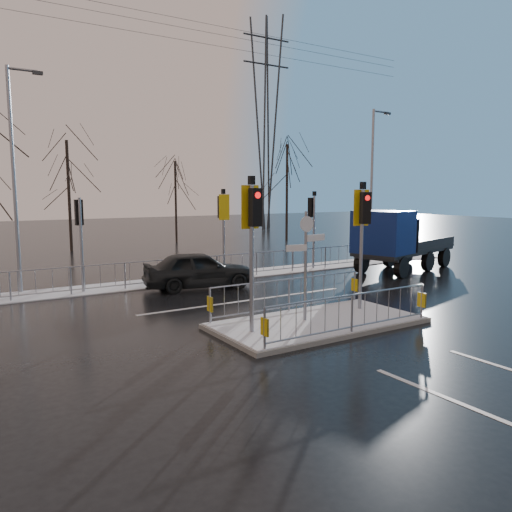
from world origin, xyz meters
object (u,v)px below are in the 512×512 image
traffic_island (317,312)px  car_far_lane (199,270)px  street_lamp_left (16,171)px  flatbed_truck (392,240)px  street_lamp_right (373,179)px

traffic_island → car_far_lane: traffic_island is taller
car_far_lane → street_lamp_left: size_ratio=0.52×
car_far_lane → flatbed_truck: size_ratio=0.65×
traffic_island → car_far_lane: (-0.45, 6.70, 0.34)m
car_far_lane → street_lamp_left: 7.58m
traffic_island → flatbed_truck: traffic_island is taller
car_far_lane → street_lamp_right: size_ratio=0.54×
street_lamp_left → traffic_island: bearing=-55.9°
car_far_lane → traffic_island: bearing=-165.2°
car_far_lane → street_lamp_right: street_lamp_right is taller
street_lamp_right → street_lamp_left: 17.03m
street_lamp_right → street_lamp_left: street_lamp_left is taller
street_lamp_left → flatbed_truck: bearing=-15.5°
traffic_island → street_lamp_right: (10.58, 8.49, 4.00)m
flatbed_truck → street_lamp_left: bearing=164.5°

